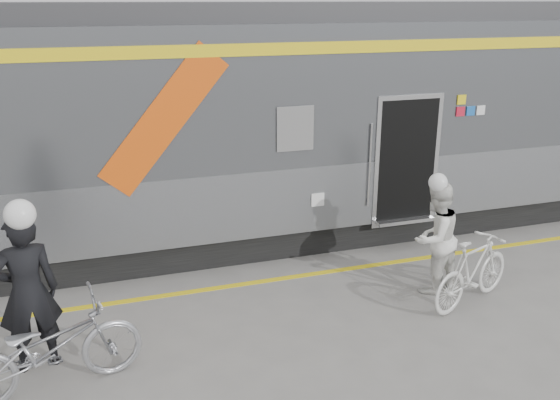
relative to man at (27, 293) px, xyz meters
name	(u,v)px	position (x,y,z in m)	size (l,w,h in m)	color
ground	(276,364)	(2.70, -0.86, -0.97)	(90.00, 90.00, 0.00)	slate
train	(257,123)	(3.69, 3.34, 1.09)	(24.00, 3.17, 4.10)	black
safety_strip	(233,286)	(2.70, 1.29, -0.96)	(24.00, 0.12, 0.01)	yellow
man	(27,293)	(0.00, 0.00, 0.00)	(0.70, 0.46, 1.93)	black
bicycle_left	(49,348)	(0.20, -0.55, -0.43)	(0.71, 2.02, 1.06)	#AEB0B7
woman	(435,238)	(5.50, 0.26, -0.13)	(0.81, 0.63, 1.67)	white
bicycle_right	(473,271)	(5.80, -0.29, -0.46)	(0.48, 1.69, 1.01)	silver
helmet_man	(13,199)	(0.00, 0.00, 1.13)	(0.33, 0.33, 0.33)	white
helmet_woman	(441,174)	(5.50, 0.26, 0.84)	(0.27, 0.27, 0.27)	white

